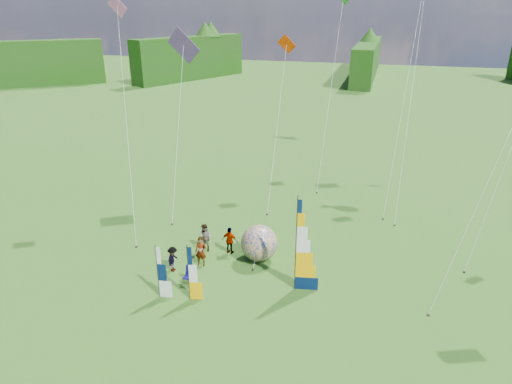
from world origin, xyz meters
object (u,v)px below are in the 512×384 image
(spectator_d, at_px, (230,241))
(camp_chair, at_px, (189,276))
(bol_inflatable, at_px, (259,243))
(feather_banner_main, at_px, (296,246))
(side_banner_far, at_px, (158,272))
(kite_whale, at_px, (413,83))
(side_banner_left, at_px, (188,274))
(spectator_c, at_px, (173,259))
(spectator_a, at_px, (201,251))
(spectator_b, at_px, (205,238))

(spectator_d, relative_size, camp_chair, 1.73)
(bol_inflatable, xyz_separation_m, camp_chair, (-3.09, -3.68, -0.62))
(feather_banner_main, bearing_deg, spectator_d, 140.10)
(bol_inflatable, height_order, camp_chair, bol_inflatable)
(side_banner_far, relative_size, kite_whale, 0.17)
(side_banner_left, distance_m, side_banner_far, 1.69)
(spectator_c, xyz_separation_m, camp_chair, (1.44, -1.00, -0.27))
(bol_inflatable, relative_size, kite_whale, 0.12)
(spectator_a, relative_size, camp_chair, 1.83)
(spectator_a, bearing_deg, spectator_b, 97.68)
(spectator_a, xyz_separation_m, spectator_d, (1.20, 1.86, -0.05))
(feather_banner_main, xyz_separation_m, side_banner_far, (-6.88, -2.75, -1.18))
(spectator_b, relative_size, kite_whale, 0.10)
(spectator_c, height_order, camp_chair, spectator_c)
(spectator_a, height_order, kite_whale, kite_whale)
(spectator_a, height_order, spectator_d, spectator_a)
(bol_inflatable, bearing_deg, spectator_c, -149.34)
(side_banner_left, bearing_deg, spectator_b, 91.50)
(kite_whale, bearing_deg, spectator_d, -120.81)
(side_banner_far, bearing_deg, spectator_b, 77.91)
(spectator_a, height_order, spectator_c, spectator_a)
(side_banner_left, height_order, side_banner_far, side_banner_left)
(spectator_a, bearing_deg, spectator_d, 50.90)
(spectator_b, height_order, spectator_d, spectator_b)
(kite_whale, bearing_deg, camp_chair, -116.39)
(feather_banner_main, distance_m, spectator_d, 5.76)
(side_banner_left, bearing_deg, feather_banner_main, 14.43)
(spectator_b, xyz_separation_m, spectator_c, (-0.93, -2.76, -0.14))
(spectator_c, bearing_deg, side_banner_far, -171.97)
(bol_inflatable, relative_size, spectator_c, 1.44)
(side_banner_far, xyz_separation_m, spectator_c, (-0.41, 2.59, -0.75))
(side_banner_far, bearing_deg, spectator_c, 92.52)
(spectator_b, bearing_deg, spectator_a, -58.55)
(feather_banner_main, xyz_separation_m, spectator_d, (-4.73, 2.73, -1.82))
(side_banner_far, xyz_separation_m, kite_whale, (12.48, 18.34, 7.63))
(camp_chair, distance_m, kite_whale, 22.05)
(spectator_c, height_order, spectator_d, spectator_d)
(spectator_a, distance_m, spectator_b, 1.77)
(feather_banner_main, xyz_separation_m, spectator_b, (-6.36, 2.59, -1.80))
(spectator_c, bearing_deg, camp_chair, -125.67)
(spectator_b, xyz_separation_m, camp_chair, (0.51, -3.75, -0.41))
(bol_inflatable, xyz_separation_m, spectator_a, (-3.17, -1.65, -0.18))
(spectator_a, height_order, spectator_b, spectator_a)
(side_banner_left, relative_size, bol_inflatable, 1.41)
(camp_chair, relative_size, kite_whale, 0.06)
(spectator_b, bearing_deg, feather_banner_main, -4.57)
(spectator_d, bearing_deg, spectator_a, 65.20)
(spectator_b, relative_size, spectator_d, 1.03)
(spectator_b, bearing_deg, bol_inflatable, 16.50)
(bol_inflatable, height_order, spectator_b, bol_inflatable)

